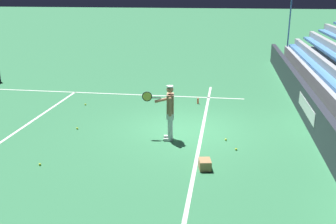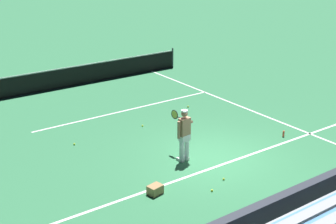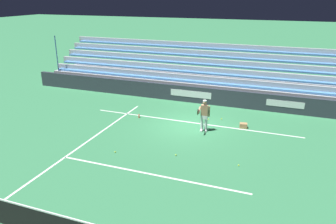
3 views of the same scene
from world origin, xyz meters
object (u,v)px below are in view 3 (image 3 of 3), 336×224
ball_box_cardboard (243,126)px  tennis_ball_far_right (208,119)px  tennis_ball_far_left (222,119)px  water_bottle (139,116)px  tennis_ball_on_baseline (239,165)px  tennis_player (204,115)px  tennis_ball_by_box (176,155)px  tennis_ball_near_player (115,152)px

ball_box_cardboard → tennis_ball_far_right: ball_box_cardboard is taller
tennis_ball_far_left → water_bottle: bearing=17.7°
tennis_ball_far_right → tennis_ball_on_baseline: 5.47m
tennis_ball_on_baseline → tennis_player: bearing=-52.8°
tennis_ball_far_right → tennis_player: bearing=95.4°
tennis_player → tennis_ball_on_baseline: 4.00m
ball_box_cardboard → tennis_ball_far_right: 2.15m
tennis_player → water_bottle: size_ratio=7.80×
tennis_ball_far_right → tennis_ball_by_box: bearing=86.6°
ball_box_cardboard → tennis_player: bearing=32.4°
tennis_ball_far_right → tennis_ball_far_left: 0.77m
water_bottle → tennis_ball_far_left: bearing=-162.3°
tennis_ball_far_left → ball_box_cardboard: bearing=149.0°
ball_box_cardboard → tennis_ball_near_player: 7.19m
tennis_ball_on_baseline → tennis_ball_by_box: bearing=1.0°
tennis_ball_by_box → tennis_ball_near_player: same height
tennis_player → ball_box_cardboard: tennis_player is taller
tennis_ball_near_player → tennis_ball_far_right: bearing=-118.2°
tennis_ball_far_right → tennis_ball_by_box: (0.29, 4.90, 0.00)m
tennis_ball_on_baseline → tennis_ball_near_player: 5.58m
tennis_player → tennis_ball_far_left: bearing=-105.0°
tennis_ball_by_box → ball_box_cardboard: bearing=-118.4°
tennis_ball_on_baseline → tennis_ball_by_box: (2.81, 0.05, 0.00)m
tennis_player → water_bottle: tennis_player is taller
ball_box_cardboard → tennis_ball_far_left: size_ratio=6.06×
ball_box_cardboard → tennis_ball_far_left: bearing=-31.0°
ball_box_cardboard → tennis_ball_by_box: ball_box_cardboard is taller
tennis_ball_far_right → tennis_ball_far_left: same height
ball_box_cardboard → tennis_ball_far_right: size_ratio=6.06×
tennis_ball_on_baseline → water_bottle: 7.40m
tennis_player → tennis_ball_far_right: tennis_player is taller
tennis_ball_by_box → tennis_ball_on_baseline: bearing=-179.0°
ball_box_cardboard → tennis_ball_far_left: (1.37, -0.82, -0.10)m
tennis_ball_on_baseline → tennis_ball_far_right: bearing=-62.5°
tennis_ball_by_box → tennis_ball_near_player: size_ratio=1.00×
ball_box_cardboard → tennis_ball_by_box: (2.37, 4.38, -0.10)m
tennis_ball_on_baseline → tennis_ball_far_left: bearing=-70.6°
ball_box_cardboard → tennis_ball_far_right: (2.08, -0.52, -0.10)m
water_bottle → tennis_ball_near_player: bearing=101.3°
tennis_ball_far_right → ball_box_cardboard: bearing=166.0°
tennis_ball_far_right → water_bottle: size_ratio=0.30×
tennis_ball_on_baseline → tennis_ball_far_left: (1.81, -5.15, 0.00)m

